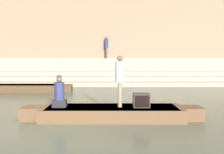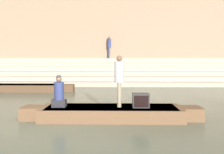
# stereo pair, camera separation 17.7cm
# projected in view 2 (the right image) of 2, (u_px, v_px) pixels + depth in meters

# --- Properties ---
(ground_plane) EXTENTS (120.00, 120.00, 0.00)m
(ground_plane) POSITION_uv_depth(u_px,v_px,m) (63.00, 123.00, 8.20)
(ground_plane) COLOR #566051
(ghat_steps) EXTENTS (36.00, 4.40, 1.93)m
(ghat_steps) POSITION_uv_depth(u_px,v_px,m) (95.00, 74.00, 20.64)
(ghat_steps) COLOR tan
(ghat_steps) RESTS_ON ground
(back_wall) EXTENTS (34.20, 1.28, 8.91)m
(back_wall) POSITION_uv_depth(u_px,v_px,m) (97.00, 29.00, 22.53)
(back_wall) COLOR #937A60
(back_wall) RESTS_ON ground
(rowboat_main) EXTENTS (5.96, 1.51, 0.42)m
(rowboat_main) POSITION_uv_depth(u_px,v_px,m) (111.00, 113.00, 8.71)
(rowboat_main) COLOR brown
(rowboat_main) RESTS_ON ground
(person_standing) EXTENTS (0.32, 0.32, 1.70)m
(person_standing) POSITION_uv_depth(u_px,v_px,m) (119.00, 77.00, 8.66)
(person_standing) COLOR gray
(person_standing) RESTS_ON rowboat_main
(person_rowing) EXTENTS (0.45, 0.35, 1.07)m
(person_rowing) POSITION_uv_depth(u_px,v_px,m) (59.00, 94.00, 8.67)
(person_rowing) COLOR #28282D
(person_rowing) RESTS_ON rowboat_main
(tv_set) EXTENTS (0.55, 0.44, 0.46)m
(tv_set) POSITION_uv_depth(u_px,v_px,m) (141.00, 100.00, 8.61)
(tv_set) COLOR #2D2D2D
(tv_set) RESTS_ON rowboat_main
(moored_boat_shore) EXTENTS (6.22, 1.13, 0.42)m
(moored_boat_shore) POSITION_uv_depth(u_px,v_px,m) (22.00, 88.00, 15.64)
(moored_boat_shore) COLOR brown
(moored_boat_shore) RESTS_ON ground
(person_on_steps) EXTENTS (0.30, 0.30, 1.80)m
(person_on_steps) POSITION_uv_depth(u_px,v_px,m) (109.00, 46.00, 21.66)
(person_on_steps) COLOR #3D4C75
(person_on_steps) RESTS_ON ghat_steps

